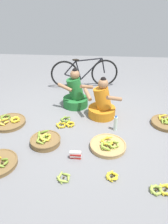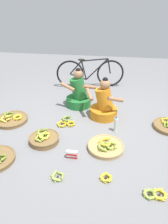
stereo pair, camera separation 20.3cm
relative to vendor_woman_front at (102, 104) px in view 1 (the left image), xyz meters
name	(u,v)px [view 1 (the left image)]	position (x,y,z in m)	size (l,w,h in m)	color
ground_plane	(85,123)	(-0.30, -0.30, -0.25)	(10.00, 10.00, 0.00)	slate
vendor_woman_front	(102,104)	(0.00, 0.00, 0.00)	(0.73, 0.52, 0.79)	orange
vendor_woman_behind	(75,94)	(-0.55, 0.38, 0.01)	(0.72, 0.52, 0.82)	#237233
bicycle_leaning	(85,73)	(-0.46, 1.48, 0.11)	(1.68, 0.36, 0.73)	black
banana_basket_mid_left	(45,140)	(-0.87, -0.93, -0.19)	(0.47, 0.47, 0.17)	brown
banana_basket_back_center	(108,145)	(0.11, -0.95, -0.21)	(0.55, 0.55, 0.14)	tan
banana_basket_front_left	(9,122)	(-1.67, -0.44, -0.21)	(0.59, 0.59, 0.14)	brown
banana_basket_back_right	(167,123)	(1.18, -0.22, -0.21)	(0.55, 0.55, 0.14)	brown
loose_bananas_near_bicycle	(66,123)	(-0.64, -0.36, -0.23)	(0.35, 0.41, 0.09)	gold
loose_bananas_front_center	(161,190)	(0.72, -1.70, -0.23)	(0.31, 0.20, 0.08)	#9EB747
loose_bananas_near_vendor	(112,176)	(0.15, -1.55, -0.23)	(0.19, 0.19, 0.08)	yellow
loose_bananas_back_left	(64,178)	(-0.46, -1.62, -0.23)	(0.19, 0.19, 0.07)	#9EB747
water_bottle	(116,123)	(0.24, -0.46, -0.12)	(0.06, 0.06, 0.28)	silver
packet_carton_stack	(76,155)	(-0.36, -1.23, -0.19)	(0.17, 0.07, 0.12)	red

